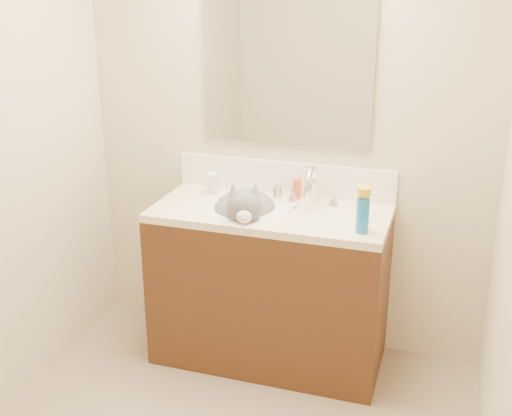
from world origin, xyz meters
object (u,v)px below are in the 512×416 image
Objects in this scene: basin at (246,222)px; vanity_cabinet at (270,289)px; faucet at (312,189)px; silver_jar at (277,192)px; pill_bottle at (213,184)px; cat at (245,212)px; spray_can at (363,215)px; amber_bottle at (297,189)px.

vanity_cabinet is at bearing 14.04° from basin.
basin is (-0.12, -0.03, 0.38)m from vanity_cabinet.
vanity_cabinet is 0.40m from basin.
faucet is 0.22m from silver_jar.
cat is at bearing -36.26° from pill_bottle.
vanity_cabinet is 7.28× the size of spray_can.
amber_bottle is at bearing 30.77° from cat.
pill_bottle is (-0.37, 0.15, 0.51)m from vanity_cabinet.
cat is 0.31m from pill_bottle.
cat reaches higher than spray_can.
spray_can reaches higher than basin.
silver_jar reaches higher than vanity_cabinet.
basin is 0.91× the size of cat.
cat is 8.47× the size of silver_jar.
pill_bottle is 0.92m from spray_can.
spray_can is (0.31, -0.29, -0.00)m from faucet.
cat is at bearing 174.77° from basin.
vanity_cabinet is at bearing -142.71° from faucet.
basin is 1.61× the size of faucet.
pill_bottle is at bearing 157.85° from vanity_cabinet.
basin is at bearing -35.72° from pill_bottle.
cat is at bearing -131.09° from amber_bottle.
cat is 0.26m from silver_jar.
amber_bottle reaches higher than vanity_cabinet.
basin is 0.27m from silver_jar.
vanity_cabinet is 0.74m from spray_can.
cat is 4.43× the size of pill_bottle.
cat reaches higher than vanity_cabinet.
basin reaches higher than vanity_cabinet.
faucet reaches higher than silver_jar.
amber_bottle is (0.20, 0.24, 0.12)m from basin.
silver_jar is at bearing 7.92° from pill_bottle.
faucet reaches higher than basin.
faucet reaches higher than spray_can.
basin is 7.72× the size of silver_jar.
vanity_cabinet is 20.57× the size of silver_jar.
spray_can is at bearing -17.73° from vanity_cabinet.
pill_bottle is 1.03× the size of amber_bottle.
pill_bottle is 0.46m from amber_bottle.
pill_bottle is 0.35m from silver_jar.
basin is 4.14× the size of amber_bottle.
spray_can is (0.49, -0.16, 0.53)m from vanity_cabinet.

